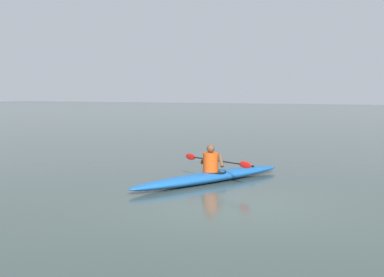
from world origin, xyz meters
name	(u,v)px	position (x,y,z in m)	size (l,w,h in m)	color
ground_plane	(234,206)	(0.00, 0.00, 0.00)	(160.00, 160.00, 0.00)	#384742
kayak	(211,177)	(1.44, -2.34, 0.14)	(2.66, 4.90, 0.27)	#1959A5
kayaker	(211,161)	(1.44, -2.34, 0.55)	(2.21, 1.03, 0.71)	#E04C14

